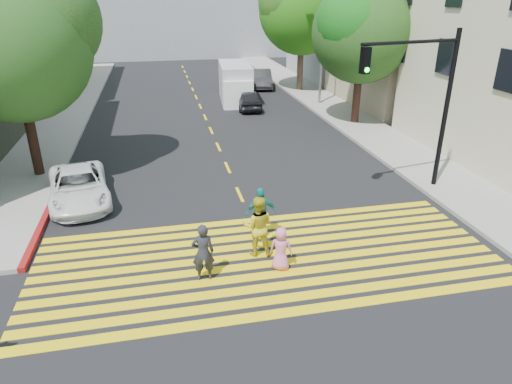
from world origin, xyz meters
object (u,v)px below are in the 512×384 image
object	(u,v)px
white_van	(236,84)
tree_left	(14,37)
pedestrian_man	(203,252)
traffic_signal	(425,92)
tree_right_near	(364,26)
dark_car_near	(249,99)
white_sedan	(79,187)
silver_car	(235,76)
pedestrian_woman	(258,226)
dark_car_parked	(262,79)
pedestrian_child	(281,249)
pedestrian_extra	(261,213)
tree_right_far	(303,5)

from	to	relation	value
white_van	tree_left	bearing A→B (deg)	-125.17
pedestrian_man	traffic_signal	xyz separation A→B (m)	(8.55, 4.19, 3.07)
tree_right_near	dark_car_near	xyz separation A→B (m)	(-5.39, 4.98, -4.82)
tree_right_near	tree_left	bearing A→B (deg)	-163.03
white_sedan	silver_car	world-z (taller)	silver_car
pedestrian_woman	silver_car	bearing A→B (deg)	-85.06
dark_car_parked	traffic_signal	world-z (taller)	traffic_signal
tree_right_near	pedestrian_child	size ratio (longest dim) A/B	6.26
pedestrian_woman	dark_car_near	distance (m)	18.28
pedestrian_child	tree_right_near	bearing A→B (deg)	-99.46
pedestrian_extra	traffic_signal	xyz separation A→B (m)	(6.52, 2.24, 3.06)
pedestrian_extra	dark_car_near	size ratio (longest dim) A/B	0.45
pedestrian_man	tree_right_far	bearing A→B (deg)	-112.36
pedestrian_extra	white_van	size ratio (longest dim) A/B	0.30
tree_left	pedestrian_child	size ratio (longest dim) A/B	6.48
pedestrian_woman	traffic_signal	size ratio (longest dim) A/B	0.31
tree_right_near	silver_car	world-z (taller)	tree_right_near
dark_car_parked	pedestrian_extra	bearing A→B (deg)	-94.51
tree_right_far	traffic_signal	xyz separation A→B (m)	(-1.60, -19.70, -2.36)
tree_left	white_sedan	distance (m)	6.17
dark_car_near	dark_car_parked	distance (m)	7.42
pedestrian_man	pedestrian_woman	world-z (taller)	pedestrian_woman
pedestrian_child	pedestrian_extra	world-z (taller)	pedestrian_extra
pedestrian_woman	dark_car_near	bearing A→B (deg)	-87.21
silver_car	dark_car_parked	distance (m)	2.70
pedestrian_woman	silver_car	world-z (taller)	pedestrian_woman
white_sedan	traffic_signal	distance (m)	13.04
tree_right_near	pedestrian_woman	distance (m)	16.29
tree_right_far	pedestrian_extra	xyz separation A→B (m)	(-8.12, -21.94, -5.42)
silver_car	pedestrian_man	bearing A→B (deg)	82.10
pedestrian_woman	pedestrian_extra	distance (m)	1.05
dark_car_near	tree_right_near	bearing A→B (deg)	142.56
pedestrian_child	silver_car	size ratio (longest dim) A/B	0.27
tree_right_near	tree_right_far	size ratio (longest dim) A/B	0.87
pedestrian_child	dark_car_near	distance (m)	19.11
dark_car_parked	traffic_signal	size ratio (longest dim) A/B	0.70
pedestrian_child	white_van	distance (m)	21.43
tree_left	silver_car	xyz separation A→B (m)	(11.58, 18.94, -4.93)
tree_right_near	dark_car_parked	world-z (taller)	tree_right_near
pedestrian_man	dark_car_near	world-z (taller)	pedestrian_man
dark_car_parked	tree_right_near	bearing A→B (deg)	-67.90
white_van	pedestrian_man	bearing A→B (deg)	-97.03
tree_left	tree_right_near	xyz separation A→B (m)	(16.33, 4.98, -0.17)
tree_right_far	dark_car_parked	distance (m)	6.48
dark_car_near	silver_car	bearing A→B (deg)	-88.74
pedestrian_woman	white_sedan	xyz separation A→B (m)	(-5.65, 4.97, -0.32)
tree_right_far	white_van	size ratio (longest dim) A/B	1.66
dark_car_near	silver_car	world-z (taller)	silver_car
white_van	traffic_signal	xyz separation A→B (m)	(3.96, -17.14, 2.69)
pedestrian_man	dark_car_near	bearing A→B (deg)	-104.28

